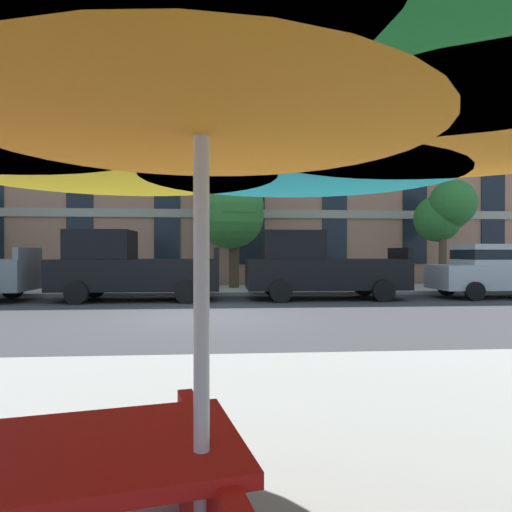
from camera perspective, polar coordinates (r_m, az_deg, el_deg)
The scene contains 9 objects.
ground_plane at distance 10.81m, azimuth -7.10°, elevation -7.58°, with size 120.00×120.00×0.00m, color #38383A.
sidewalk_far at distance 17.55m, azimuth -6.02°, elevation -4.29°, with size 56.00×3.60×0.12m, color #B2ADA3.
apartment_building at distance 26.93m, azimuth -5.49°, elevation 17.93°, with size 36.58×12.08×19.20m.
pickup_black at distance 14.68m, azimuth -15.61°, elevation -1.45°, with size 5.10×2.12×2.20m.
pickup_black_midblock at distance 14.73m, azimuth 7.84°, elevation -1.43°, with size 5.10×2.12×2.20m.
sedan_silver at distance 17.07m, azimuth 28.18°, elevation -1.48°, with size 4.40×1.98×1.78m.
street_tree_middle at distance 17.96m, azimuth -3.33°, elevation 6.08°, with size 2.65×2.93×4.61m.
street_tree_right at distance 19.74m, azimuth 22.82°, elevation 5.27°, with size 2.22×2.41×4.39m.
patio_umbrella at distance 1.83m, azimuth -6.92°, elevation 22.70°, with size 3.93×3.65×2.53m.
Camera 1 is at (0.52, -10.69, 1.51)m, focal length 31.73 mm.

